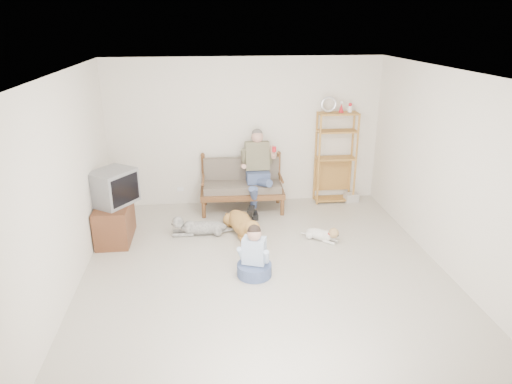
{
  "coord_description": "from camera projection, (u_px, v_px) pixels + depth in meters",
  "views": [
    {
      "loc": [
        -0.77,
        -5.44,
        3.29
      ],
      "look_at": [
        -0.01,
        1.0,
        0.84
      ],
      "focal_mm": 32.0,
      "sensor_mm": 36.0,
      "label": 1
    }
  ],
  "objects": [
    {
      "name": "etagere",
      "position": [
        335.0,
        157.0,
        8.54
      ],
      "size": [
        0.76,
        0.33,
        2.02
      ],
      "color": "#C68B3E",
      "rests_on": "ground"
    },
    {
      "name": "wall_outlet",
      "position": [
        180.0,
        189.0,
        8.6
      ],
      "size": [
        0.12,
        0.02,
        0.08
      ],
      "primitive_type": "cube",
      "color": "white",
      "rests_on": "ground"
    },
    {
      "name": "wall_back",
      "position": [
        246.0,
        133.0,
        8.38
      ],
      "size": [
        5.0,
        0.0,
        5.0
      ],
      "primitive_type": "plane",
      "rotation": [
        1.57,
        0.0,
        0.0
      ],
      "color": "silver",
      "rests_on": "ground"
    },
    {
      "name": "child",
      "position": [
        254.0,
        257.0,
        6.18
      ],
      "size": [
        0.48,
        0.48,
        0.75
      ],
      "rotation": [
        0.0,
        0.0,
        -0.36
      ],
      "color": "#475582",
      "rests_on": "ground"
    },
    {
      "name": "book_stack",
      "position": [
        351.0,
        198.0,
        8.79
      ],
      "size": [
        0.28,
        0.22,
        0.16
      ],
      "primitive_type": "cube",
      "rotation": [
        0.0,
        0.0,
        0.15
      ],
      "color": "silver",
      "rests_on": "ground"
    },
    {
      "name": "wall_front",
      "position": [
        319.0,
        309.0,
        3.27
      ],
      "size": [
        5.0,
        0.0,
        5.0
      ],
      "primitive_type": "plane",
      "rotation": [
        -1.57,
        0.0,
        0.0
      ],
      "color": "silver",
      "rests_on": "ground"
    },
    {
      "name": "man",
      "position": [
        257.0,
        176.0,
        8.1
      ],
      "size": [
        0.56,
        0.81,
        1.31
      ],
      "color": "#475582",
      "rests_on": "loveseat"
    },
    {
      "name": "golden_retriever",
      "position": [
        244.0,
        225.0,
        7.39
      ],
      "size": [
        0.56,
        1.36,
        0.42
      ],
      "rotation": [
        0.0,
        0.0,
        0.23
      ],
      "color": "gold",
      "rests_on": "ground"
    },
    {
      "name": "terrier",
      "position": [
        324.0,
        234.0,
        7.22
      ],
      "size": [
        0.57,
        0.49,
        0.26
      ],
      "rotation": [
        0.0,
        0.0,
        0.86
      ],
      "color": "white",
      "rests_on": "ground"
    },
    {
      "name": "ceiling",
      "position": [
        267.0,
        73.0,
        5.34
      ],
      "size": [
        5.5,
        5.5,
        0.0
      ],
      "primitive_type": "plane",
      "rotation": [
        3.14,
        0.0,
        0.0
      ],
      "color": "silver",
      "rests_on": "ground"
    },
    {
      "name": "crt_tv",
      "position": [
        113.0,
        187.0,
        7.04
      ],
      "size": [
        0.79,
        0.83,
        0.54
      ],
      "rotation": [
        0.0,
        0.0,
        -0.62
      ],
      "color": "slate",
      "rests_on": "tv_stand"
    },
    {
      "name": "tv_stand",
      "position": [
        114.0,
        222.0,
        7.19
      ],
      "size": [
        0.51,
        0.9,
        0.6
      ],
      "rotation": [
        0.0,
        0.0,
        -0.01
      ],
      "color": "brown",
      "rests_on": "ground"
    },
    {
      "name": "loveseat",
      "position": [
        242.0,
        184.0,
        8.32
      ],
      "size": [
        1.52,
        0.75,
        0.95
      ],
      "rotation": [
        0.0,
        0.0,
        -0.04
      ],
      "color": "brown",
      "rests_on": "ground"
    },
    {
      "name": "wall_right",
      "position": [
        451.0,
        175.0,
        6.09
      ],
      "size": [
        0.0,
        5.5,
        5.5
      ],
      "primitive_type": "plane",
      "rotation": [
        1.57,
        0.0,
        -1.57
      ],
      "color": "silver",
      "rests_on": "ground"
    },
    {
      "name": "shaggy_dog",
      "position": [
        198.0,
        227.0,
        7.42
      ],
      "size": [
        1.09,
        0.28,
        0.32
      ],
      "rotation": [
        0.0,
        0.0,
        -1.6
      ],
      "color": "silver",
      "rests_on": "ground"
    },
    {
      "name": "floor",
      "position": [
        265.0,
        274.0,
        6.3
      ],
      "size": [
        5.5,
        5.5,
        0.0
      ],
      "primitive_type": "plane",
      "color": "beige",
      "rests_on": "ground"
    },
    {
      "name": "wall_left",
      "position": [
        63.0,
        190.0,
        5.55
      ],
      "size": [
        0.0,
        5.5,
        5.5
      ],
      "primitive_type": "plane",
      "rotation": [
        1.57,
        0.0,
        1.57
      ],
      "color": "silver",
      "rests_on": "ground"
    }
  ]
}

